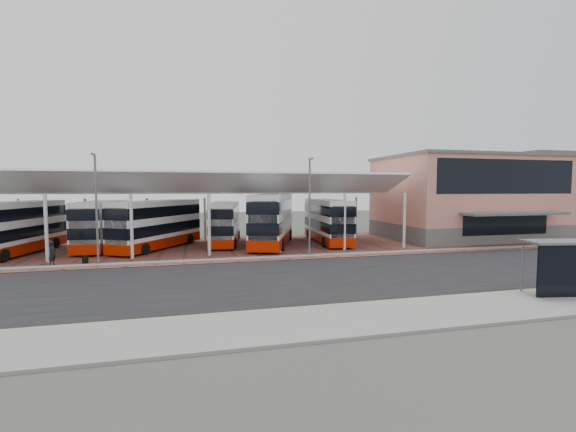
{
  "coord_description": "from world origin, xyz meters",
  "views": [
    {
      "loc": [
        -7.32,
        -23.77,
        5.56
      ],
      "look_at": [
        0.34,
        6.96,
        3.34
      ],
      "focal_mm": 24.0,
      "sensor_mm": 36.0,
      "label": 1
    }
  ],
  "objects_px": {
    "terminal": "(466,197)",
    "bus_4": "(273,220)",
    "pedestrian": "(52,253)",
    "bus_1": "(102,225)",
    "bus_shelter": "(568,262)",
    "bus_0": "(16,228)",
    "bus_3": "(225,223)",
    "bus_2": "(158,225)",
    "bus_5": "(327,221)"
  },
  "relations": [
    {
      "from": "terminal",
      "to": "bus_4",
      "type": "height_order",
      "value": "terminal"
    },
    {
      "from": "bus_4",
      "to": "pedestrian",
      "type": "bearing_deg",
      "value": -140.39
    },
    {
      "from": "bus_1",
      "to": "bus_4",
      "type": "distance_m",
      "value": 15.99
    },
    {
      "from": "bus_4",
      "to": "pedestrian",
      "type": "xyz_separation_m",
      "value": [
        -17.47,
        -6.38,
        -1.58
      ]
    },
    {
      "from": "pedestrian",
      "to": "bus_shelter",
      "type": "height_order",
      "value": "bus_shelter"
    },
    {
      "from": "bus_0",
      "to": "terminal",
      "type": "bearing_deg",
      "value": 13.02
    },
    {
      "from": "terminal",
      "to": "bus_shelter",
      "type": "distance_m",
      "value": 25.39
    },
    {
      "from": "bus_1",
      "to": "bus_4",
      "type": "height_order",
      "value": "bus_4"
    },
    {
      "from": "bus_3",
      "to": "bus_4",
      "type": "distance_m",
      "value": 4.93
    },
    {
      "from": "bus_4",
      "to": "bus_2",
      "type": "bearing_deg",
      "value": -162.38
    },
    {
      "from": "terminal",
      "to": "bus_3",
      "type": "distance_m",
      "value": 27.27
    },
    {
      "from": "bus_3",
      "to": "bus_4",
      "type": "relative_size",
      "value": 0.84
    },
    {
      "from": "bus_1",
      "to": "bus_5",
      "type": "distance_m",
      "value": 21.8
    },
    {
      "from": "bus_5",
      "to": "bus_2",
      "type": "bearing_deg",
      "value": -175.15
    },
    {
      "from": "bus_0",
      "to": "bus_4",
      "type": "bearing_deg",
      "value": 12.64
    },
    {
      "from": "terminal",
      "to": "bus_4",
      "type": "xyz_separation_m",
      "value": [
        -22.67,
        -0.69,
        -2.12
      ]
    },
    {
      "from": "bus_0",
      "to": "bus_2",
      "type": "xyz_separation_m",
      "value": [
        11.19,
        0.75,
        -0.01
      ]
    },
    {
      "from": "bus_2",
      "to": "bus_5",
      "type": "height_order",
      "value": "bus_2"
    },
    {
      "from": "bus_0",
      "to": "bus_5",
      "type": "xyz_separation_m",
      "value": [
        27.89,
        0.9,
        -0.03
      ]
    },
    {
      "from": "bus_0",
      "to": "bus_4",
      "type": "relative_size",
      "value": 0.9
    },
    {
      "from": "bus_1",
      "to": "pedestrian",
      "type": "height_order",
      "value": "bus_1"
    },
    {
      "from": "bus_3",
      "to": "bus_0",
      "type": "bearing_deg",
      "value": -162.45
    },
    {
      "from": "terminal",
      "to": "bus_3",
      "type": "xyz_separation_m",
      "value": [
        -27.12,
        1.39,
        -2.51
      ]
    },
    {
      "from": "terminal",
      "to": "bus_shelter",
      "type": "bearing_deg",
      "value": -117.72
    },
    {
      "from": "bus_1",
      "to": "bus_shelter",
      "type": "xyz_separation_m",
      "value": [
        26.79,
        -23.62,
        -0.38
      ]
    },
    {
      "from": "terminal",
      "to": "pedestrian",
      "type": "distance_m",
      "value": 40.92
    },
    {
      "from": "terminal",
      "to": "bus_1",
      "type": "distance_m",
      "value": 38.63
    },
    {
      "from": "bus_2",
      "to": "bus_4",
      "type": "distance_m",
      "value": 10.82
    },
    {
      "from": "bus_shelter",
      "to": "bus_0",
      "type": "bearing_deg",
      "value": 156.97
    },
    {
      "from": "bus_shelter",
      "to": "pedestrian",
      "type": "bearing_deg",
      "value": 161.55
    },
    {
      "from": "bus_5",
      "to": "bus_shelter",
      "type": "relative_size",
      "value": 2.97
    },
    {
      "from": "bus_0",
      "to": "bus_2",
      "type": "height_order",
      "value": "bus_0"
    },
    {
      "from": "bus_0",
      "to": "bus_2",
      "type": "distance_m",
      "value": 11.22
    },
    {
      "from": "bus_2",
      "to": "pedestrian",
      "type": "distance_m",
      "value": 9.56
    },
    {
      "from": "terminal",
      "to": "bus_5",
      "type": "distance_m",
      "value": 16.95
    },
    {
      "from": "bus_2",
      "to": "pedestrian",
      "type": "height_order",
      "value": "bus_2"
    },
    {
      "from": "bus_3",
      "to": "bus_shelter",
      "type": "height_order",
      "value": "bus_3"
    },
    {
      "from": "bus_1",
      "to": "bus_5",
      "type": "xyz_separation_m",
      "value": [
        21.75,
        -1.47,
        0.01
      ]
    },
    {
      "from": "terminal",
      "to": "pedestrian",
      "type": "xyz_separation_m",
      "value": [
        -40.13,
        -7.07,
        -3.69
      ]
    },
    {
      "from": "bus_shelter",
      "to": "bus_3",
      "type": "bearing_deg",
      "value": 132.77
    },
    {
      "from": "bus_0",
      "to": "bus_shelter",
      "type": "bearing_deg",
      "value": -21.21
    },
    {
      "from": "bus_3",
      "to": "bus_5",
      "type": "distance_m",
      "value": 10.46
    },
    {
      "from": "bus_1",
      "to": "bus_3",
      "type": "relative_size",
      "value": 1.03
    },
    {
      "from": "bus_1",
      "to": "pedestrian",
      "type": "relative_size",
      "value": 5.95
    },
    {
      "from": "bus_3",
      "to": "bus_4",
      "type": "xyz_separation_m",
      "value": [
        4.45,
        -2.08,
        0.4
      ]
    },
    {
      "from": "bus_1",
      "to": "bus_4",
      "type": "bearing_deg",
      "value": -3.88
    },
    {
      "from": "bus_1",
      "to": "bus_2",
      "type": "height_order",
      "value": "bus_2"
    },
    {
      "from": "bus_3",
      "to": "bus_5",
      "type": "height_order",
      "value": "bus_5"
    },
    {
      "from": "bus_0",
      "to": "bus_2",
      "type": "relative_size",
      "value": 1.06
    },
    {
      "from": "bus_4",
      "to": "pedestrian",
      "type": "relative_size",
      "value": 6.82
    }
  ]
}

